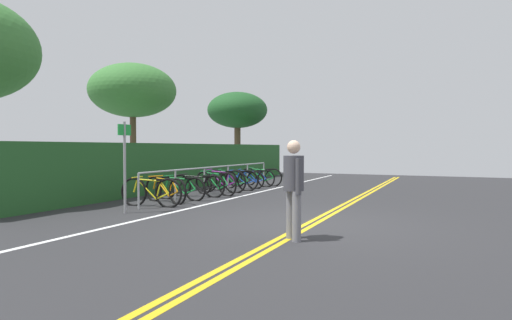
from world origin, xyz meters
name	(u,v)px	position (x,y,z in m)	size (l,w,h in m)	color
ground_plane	(311,225)	(0.00, 0.00, -0.03)	(31.39, 13.24, 0.05)	#2B2B2D
centre_line_yellow_inner	(315,224)	(0.00, -0.08, 0.00)	(28.25, 0.10, 0.00)	gold
centre_line_yellow_outer	(307,223)	(0.00, 0.08, 0.00)	(28.25, 0.10, 0.00)	gold
bike_lane_stripe_white	(169,213)	(0.00, 3.24, 0.00)	(28.25, 0.12, 0.00)	white
bike_rack	(217,173)	(3.98, 4.28, 0.64)	(7.49, 0.05, 0.86)	#9EA0A5
bicycle_0	(151,192)	(0.71, 4.27, 0.35)	(0.46, 1.69, 0.75)	black
bicycle_1	(165,190)	(1.48, 4.41, 0.34)	(0.62, 1.66, 0.72)	black
bicycle_2	(180,188)	(2.13, 4.38, 0.32)	(0.46, 1.65, 0.70)	black
bicycle_3	(197,186)	(2.96, 4.35, 0.33)	(0.46, 1.74, 0.70)	black
bicycle_4	(215,183)	(3.62, 4.13, 0.35)	(0.60, 1.70, 0.75)	black
bicycle_5	(221,181)	(4.34, 4.34, 0.36)	(0.46, 1.73, 0.77)	black
bicycle_6	(232,180)	(4.99, 4.26, 0.35)	(0.63, 1.72, 0.74)	black
bicycle_7	(242,180)	(5.80, 4.30, 0.32)	(0.46, 1.63, 0.68)	black
bicycle_8	(251,178)	(6.54, 4.27, 0.32)	(0.58, 1.70, 0.68)	black
bicycle_9	(261,177)	(7.17, 4.17, 0.33)	(0.46, 1.72, 0.71)	black
pedestrian	(294,183)	(-1.48, -0.17, 0.89)	(0.39, 0.35, 1.56)	slate
sign_post_near	(125,158)	(-0.39, 4.12, 1.22)	(0.36, 0.06, 2.01)	gray
hedge_backdrop	(184,165)	(5.48, 6.50, 0.79)	(16.44, 1.10, 1.58)	#235626
tree_mid	(133,91)	(4.71, 8.17, 3.49)	(3.13, 3.13, 4.48)	brown
tree_far_right	(237,111)	(11.97, 7.58, 3.32)	(3.05, 3.05, 4.26)	brown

